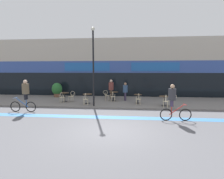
{
  "coord_description": "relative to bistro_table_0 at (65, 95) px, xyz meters",
  "views": [
    {
      "loc": [
        0.88,
        -7.75,
        2.75
      ],
      "look_at": [
        -0.44,
        5.75,
        1.27
      ],
      "focal_mm": 28.0,
      "sensor_mm": 36.0,
      "label": 1
    }
  ],
  "objects": [
    {
      "name": "pedestrian_near_end",
      "position": [
        5.12,
        1.03,
        0.39
      ],
      "size": [
        0.51,
        0.51,
        1.58
      ],
      "rotation": [
        0.0,
        0.0,
        3.44
      ],
      "color": "#382D47",
      "rests_on": "sidewalk_slab"
    },
    {
      "name": "bistro_table_3",
      "position": [
        6.17,
        -0.19,
        -0.04
      ],
      "size": [
        0.61,
        0.61,
        0.72
      ],
      "color": "black",
      "rests_on": "sidewalk_slab"
    },
    {
      "name": "cafe_chair_2_near",
      "position": [
        4.1,
        0.28,
        -0.03
      ],
      "size": [
        0.41,
        0.58,
        0.9
      ],
      "rotation": [
        0.0,
        0.0,
        1.59
      ],
      "color": "beige",
      "rests_on": "sidewalk_slab"
    },
    {
      "name": "planter_pot",
      "position": [
        -1.73,
        2.51,
        0.19
      ],
      "size": [
        1.01,
        1.01,
        1.41
      ],
      "color": "brown",
      "rests_on": "sidewalk_slab"
    },
    {
      "name": "cyclist_1",
      "position": [
        7.85,
        -4.56,
        0.47
      ],
      "size": [
        1.72,
        0.49,
        2.01
      ],
      "rotation": [
        0.0,
        0.0,
        0.05
      ],
      "color": "black",
      "rests_on": "ground"
    },
    {
      "name": "sidewalk_slab",
      "position": [
        4.56,
        0.78,
        -0.61
      ],
      "size": [
        40.0,
        5.5,
        0.12
      ],
      "primitive_type": "cube",
      "color": "slate",
      "rests_on": "ground"
    },
    {
      "name": "cafe_chair_4_side",
      "position": [
        8.69,
        -1.01,
        -0.03
      ],
      "size": [
        0.59,
        0.43,
        0.9
      ],
      "rotation": [
        0.0,
        0.0,
        3.22
      ],
      "color": "beige",
      "rests_on": "sidewalk_slab"
    },
    {
      "name": "bistro_table_4",
      "position": [
        8.07,
        -1.01,
        -0.02
      ],
      "size": [
        0.71,
        0.71,
        0.73
      ],
      "color": "black",
      "rests_on": "sidewalk_slab"
    },
    {
      "name": "cafe_chair_3_near",
      "position": [
        6.18,
        -0.81,
        -0.03
      ],
      "size": [
        0.45,
        0.6,
        0.9
      ],
      "rotation": [
        0.0,
        0.0,
        1.7
      ],
      "color": "beige",
      "rests_on": "sidewalk_slab"
    },
    {
      "name": "cyclist_2",
      "position": [
        -1.39,
        -3.44,
        0.57
      ],
      "size": [
        1.8,
        0.48,
        2.14
      ],
      "rotation": [
        0.0,
        0.0,
        3.15
      ],
      "color": "black",
      "rests_on": "ground"
    },
    {
      "name": "cafe_chair_4_near",
      "position": [
        8.06,
        -1.64,
        -0.03
      ],
      "size": [
        0.44,
        0.59,
        0.9
      ],
      "rotation": [
        0.0,
        0.0,
        1.46
      ],
      "color": "beige",
      "rests_on": "sidewalk_slab"
    },
    {
      "name": "cafe_chair_0_side",
      "position": [
        0.63,
        -0.01,
        -0.03
      ],
      "size": [
        0.59,
        0.44,
        0.9
      ],
      "rotation": [
        0.0,
        0.0,
        3.03
      ],
      "color": "beige",
      "rests_on": "sidewalk_slab"
    },
    {
      "name": "cafe_chair_2_side",
      "position": [
        3.47,
        0.91,
        -0.03
      ],
      "size": [
        0.59,
        0.44,
        0.9
      ],
      "rotation": [
        0.0,
        0.0,
        -0.09
      ],
      "color": "beige",
      "rests_on": "sidewalk_slab"
    },
    {
      "name": "bistro_table_1",
      "position": [
        2.16,
        -0.7,
        0.01
      ],
      "size": [
        0.75,
        0.75,
        0.78
      ],
      "color": "black",
      "rests_on": "sidewalk_slab"
    },
    {
      "name": "cafe_chair_1_near",
      "position": [
        2.16,
        -1.33,
        -0.03
      ],
      "size": [
        0.43,
        0.59,
        0.9
      ],
      "rotation": [
        0.0,
        0.0,
        1.64
      ],
      "color": "beige",
      "rests_on": "sidewalk_slab"
    },
    {
      "name": "cafe_chair_0_near",
      "position": [
        0.0,
        -0.63,
        -0.03
      ],
      "size": [
        0.41,
        0.58,
        0.9
      ],
      "rotation": [
        0.0,
        0.0,
        1.59
      ],
      "color": "beige",
      "rests_on": "sidewalk_slab"
    },
    {
      "name": "pedestrian_far_end",
      "position": [
        3.78,
        1.97,
        0.52
      ],
      "size": [
        0.47,
        0.47,
        1.79
      ],
      "rotation": [
        0.0,
        0.0,
        3.17
      ],
      "color": "#4C3D2D",
      "rests_on": "sidewalk_slab"
    },
    {
      "name": "bistro_table_2",
      "position": [
        4.1,
        0.91,
        0.01
      ],
      "size": [
        0.8,
        0.8,
        0.77
      ],
      "color": "black",
      "rests_on": "sidewalk_slab"
    },
    {
      "name": "ground_plane",
      "position": [
        4.56,
        -6.47,
        -0.67
      ],
      "size": [
        120.0,
        120.0,
        0.0
      ],
      "primitive_type": "plane",
      "color": "#5B5B60"
    },
    {
      "name": "bike_lane_stripe",
      "position": [
        4.56,
        -4.23,
        -0.66
      ],
      "size": [
        36.0,
        0.7,
        0.01
      ],
      "primitive_type": "cube",
      "color": "#3D7AB7",
      "rests_on": "ground"
    },
    {
      "name": "lamp_post",
      "position": [
        2.84,
        -1.61,
        2.71
      ],
      "size": [
        0.26,
        0.26,
        5.7
      ],
      "color": "black",
      "rests_on": "sidewalk_slab"
    },
    {
      "name": "bistro_table_0",
      "position": [
        0.0,
        0.0,
        0.0
      ],
      "size": [
        0.72,
        0.72,
        0.76
      ],
      "color": "black",
      "rests_on": "sidewalk_slab"
    },
    {
      "name": "storefront_facade",
      "position": [
        4.56,
        5.49,
        2.32
      ],
      "size": [
        40.0,
        4.06,
        6.01
      ],
      "color": "#B2A899",
      "rests_on": "ground"
    }
  ]
}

